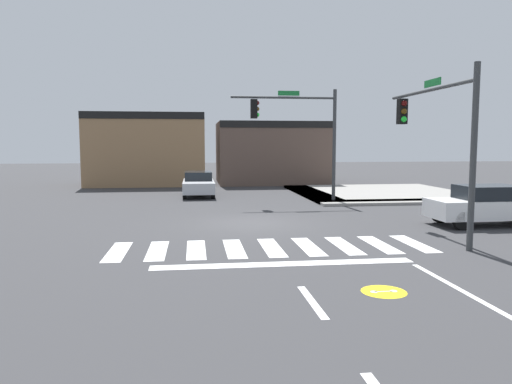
{
  "coord_description": "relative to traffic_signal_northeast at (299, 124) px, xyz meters",
  "views": [
    {
      "loc": [
        -2.26,
        -18.52,
        3.09
      ],
      "look_at": [
        0.04,
        -0.49,
        1.26
      ],
      "focal_mm": 34.04,
      "sensor_mm": 36.0,
      "label": 1
    }
  ],
  "objects": [
    {
      "name": "car_silver",
      "position": [
        -5.07,
        4.24,
        -3.34
      ],
      "size": [
        1.79,
        4.18,
        1.41
      ],
      "rotation": [
        0.0,
        0.0,
        -1.57
      ],
      "color": "#B7BABF",
      "rests_on": "ground_plane"
    },
    {
      "name": "bike_detector_marking",
      "position": [
        -1.41,
        -14.98,
        -4.05
      ],
      "size": [
        0.95,
        0.95,
        0.01
      ],
      "color": "yellow",
      "rests_on": "ground_plane"
    },
    {
      "name": "traffic_signal_northeast",
      "position": [
        0.0,
        0.0,
        0.0
      ],
      "size": [
        5.44,
        0.32,
        5.84
      ],
      "rotation": [
        0.0,
        0.0,
        3.14
      ],
      "color": "#383A3D",
      "rests_on": "ground_plane"
    },
    {
      "name": "traffic_signal_southeast",
      "position": [
        2.55,
        -9.32,
        -0.34
      ],
      "size": [
        0.32,
        5.79,
        5.36
      ],
      "rotation": [
        0.0,
        0.0,
        1.57
      ],
      "color": "#383A3D",
      "rests_on": "ground_plane"
    },
    {
      "name": "lane_markings",
      "position": [
        -1.9,
        -17.34,
        -4.05
      ],
      "size": [
        6.8,
        18.75,
        0.01
      ],
      "color": "white",
      "rests_on": "ground_plane"
    },
    {
      "name": "storefront_row",
      "position": [
        -3.81,
        13.09,
        -1.54
      ],
      "size": [
        17.87,
        6.82,
        5.28
      ],
      "color": "#93704C",
      "rests_on": "ground_plane"
    },
    {
      "name": "crosswalk_near",
      "position": [
        -3.05,
        -10.41,
        -4.05
      ],
      "size": [
        9.47,
        2.63,
        0.01
      ],
      "color": "silver",
      "rests_on": "ground_plane"
    },
    {
      "name": "car_white",
      "position": [
        5.68,
        -7.56,
        -3.28
      ],
      "size": [
        4.37,
        1.83,
        1.52
      ],
      "rotation": [
        0.0,
        0.0,
        3.14
      ],
      "color": "white",
      "rests_on": "ground_plane"
    },
    {
      "name": "curb_corner_northeast",
      "position": [
        5.44,
        3.51,
        -3.98
      ],
      "size": [
        10.0,
        10.6,
        0.15
      ],
      "color": "gray",
      "rests_on": "ground_plane"
    },
    {
      "name": "ground_plane",
      "position": [
        -3.05,
        -5.91,
        -4.05
      ],
      "size": [
        120.0,
        120.0,
        0.0
      ],
      "primitive_type": "plane",
      "color": "#353538"
    }
  ]
}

